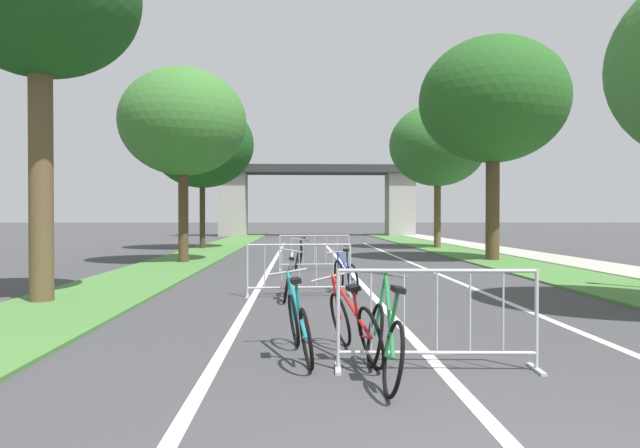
% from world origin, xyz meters
% --- Properties ---
extents(grass_verge_left, '(2.50, 52.92, 0.05)m').
position_xyz_m(grass_verge_left, '(-5.58, 21.65, 0.03)').
color(grass_verge_left, '#477A38').
rests_on(grass_verge_left, ground).
extents(grass_verge_right, '(2.50, 52.92, 0.05)m').
position_xyz_m(grass_verge_right, '(5.58, 21.65, 0.03)').
color(grass_verge_right, '#477A38').
rests_on(grass_verge_right, ground).
extents(sidewalk_path_right, '(2.02, 52.92, 0.08)m').
position_xyz_m(sidewalk_path_right, '(7.84, 21.65, 0.04)').
color(sidewalk_path_right, '#ADA89E').
rests_on(sidewalk_path_right, ground).
extents(lane_stripe_center, '(0.14, 30.62, 0.01)m').
position_xyz_m(lane_stripe_center, '(0.00, 15.31, 0.00)').
color(lane_stripe_center, silver).
rests_on(lane_stripe_center, ground).
extents(lane_stripe_right_lane, '(0.14, 30.62, 0.01)m').
position_xyz_m(lane_stripe_right_lane, '(2.38, 15.31, 0.00)').
color(lane_stripe_right_lane, silver).
rests_on(lane_stripe_right_lane, ground).
extents(lane_stripe_left_lane, '(0.14, 30.62, 0.01)m').
position_xyz_m(lane_stripe_left_lane, '(-2.38, 15.31, 0.00)').
color(lane_stripe_left_lane, silver).
rests_on(lane_stripe_left_lane, ground).
extents(overpass_bridge, '(20.08, 3.34, 5.80)m').
position_xyz_m(overpass_bridge, '(0.00, 43.74, 3.87)').
color(overpass_bridge, '#2D2D30').
rests_on(overpass_bridge, ground).
extents(tree_left_oak_near, '(4.27, 4.27, 6.62)m').
position_xyz_m(tree_left_oak_near, '(-5.41, 16.52, 4.79)').
color(tree_left_oak_near, '#4C3823').
rests_on(tree_left_oak_near, ground).
extents(tree_left_cypress_far, '(5.04, 5.04, 7.29)m').
position_xyz_m(tree_left_cypress_far, '(-6.23, 25.02, 5.14)').
color(tree_left_cypress_far, '#3D2D1E').
rests_on(tree_left_cypress_far, ground).
extents(tree_right_oak_mid, '(5.25, 5.25, 7.99)m').
position_xyz_m(tree_right_oak_mid, '(5.46, 17.17, 5.73)').
color(tree_right_oak_mid, '#4C3823').
rests_on(tree_right_oak_mid, ground).
extents(tree_right_pine_far, '(4.80, 4.80, 7.20)m').
position_xyz_m(tree_right_pine_far, '(5.43, 25.07, 5.15)').
color(tree_right_pine_far, brown).
rests_on(tree_right_pine_far, ground).
extents(crowd_barrier_nearest, '(2.13, 0.56, 1.05)m').
position_xyz_m(crowd_barrier_nearest, '(-0.05, 3.05, 0.52)').
color(crowd_barrier_nearest, '#ADADB2').
rests_on(crowd_barrier_nearest, ground).
extents(crowd_barrier_second, '(2.13, 0.55, 1.05)m').
position_xyz_m(crowd_barrier_second, '(-1.48, 8.46, 0.52)').
color(crowd_barrier_second, '#ADADB2').
rests_on(crowd_barrier_second, ground).
extents(crowd_barrier_third, '(2.13, 0.55, 1.05)m').
position_xyz_m(crowd_barrier_third, '(-1.02, 13.86, 0.52)').
color(crowd_barrier_third, '#ADADB2').
rests_on(crowd_barrier_third, ground).
extents(bicycle_red_0, '(0.76, 1.75, 0.94)m').
position_xyz_m(bicycle_red_0, '(-0.86, 3.58, 0.38)').
color(bicycle_red_0, black).
rests_on(bicycle_red_0, ground).
extents(bicycle_blue_1, '(0.61, 1.64, 0.93)m').
position_xyz_m(bicycle_blue_1, '(-0.50, 9.02, 0.36)').
color(bicycle_blue_1, black).
rests_on(bicycle_blue_1, ground).
extents(bicycle_teal_2, '(0.56, 1.73, 0.97)m').
position_xyz_m(bicycle_teal_2, '(-1.47, 3.61, 0.37)').
color(bicycle_teal_2, black).
rests_on(bicycle_teal_2, ground).
extents(bicycle_green_3, '(0.47, 1.67, 1.04)m').
position_xyz_m(bicycle_green_3, '(-0.66, 2.67, 0.39)').
color(bicycle_green_3, black).
rests_on(bicycle_green_3, ground).
extents(bicycle_black_4, '(0.51, 1.75, 0.97)m').
position_xyz_m(bicycle_black_4, '(-1.46, 14.46, 0.38)').
color(bicycle_black_4, black).
rests_on(bicycle_black_4, ground).
extents(bicycle_silver_5, '(0.52, 1.63, 0.96)m').
position_xyz_m(bicycle_silver_5, '(-1.69, 8.10, 0.35)').
color(bicycle_silver_5, black).
rests_on(bicycle_silver_5, ground).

